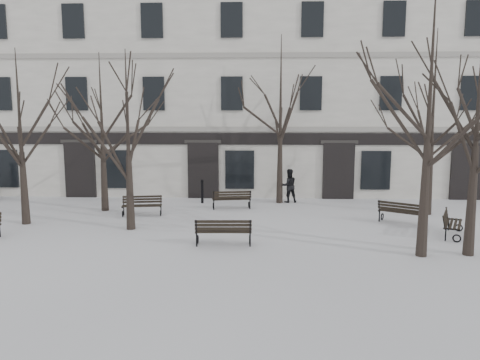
{
  "coord_description": "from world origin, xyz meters",
  "views": [
    {
      "loc": [
        -0.7,
        -16.15,
        4.4
      ],
      "look_at": [
        -1.4,
        3.0,
        1.66
      ],
      "focal_mm": 35.0,
      "sensor_mm": 36.0,
      "label": 1
    }
  ],
  "objects_px": {
    "bench_1": "(223,231)",
    "bench_5": "(451,223)",
    "tree_1": "(127,119)",
    "bench_2": "(402,212)",
    "bench_4": "(232,199)",
    "bench_3": "(142,205)",
    "tree_2": "(431,85)",
    "tree_0": "(19,116)",
    "tree_3": "(480,90)"
  },
  "relations": [
    {
      "from": "bench_2",
      "to": "bench_4",
      "type": "distance_m",
      "value": 7.48
    },
    {
      "from": "tree_0",
      "to": "bench_1",
      "type": "xyz_separation_m",
      "value": [
        8.16,
        -2.85,
        -3.79
      ]
    },
    {
      "from": "tree_2",
      "to": "bench_4",
      "type": "xyz_separation_m",
      "value": [
        -6.29,
        6.98,
        -4.75
      ]
    },
    {
      "from": "tree_1",
      "to": "bench_5",
      "type": "height_order",
      "value": "tree_1"
    },
    {
      "from": "tree_0",
      "to": "bench_4",
      "type": "relative_size",
      "value": 3.74
    },
    {
      "from": "tree_1",
      "to": "bench_2",
      "type": "bearing_deg",
      "value": 6.68
    },
    {
      "from": "tree_2",
      "to": "bench_4",
      "type": "height_order",
      "value": "tree_2"
    },
    {
      "from": "tree_3",
      "to": "bench_4",
      "type": "bearing_deg",
      "value": 138.82
    },
    {
      "from": "tree_0",
      "to": "tree_1",
      "type": "bearing_deg",
      "value": -9.13
    },
    {
      "from": "bench_1",
      "to": "tree_3",
      "type": "bearing_deg",
      "value": 172.23
    },
    {
      "from": "tree_0",
      "to": "bench_5",
      "type": "bearing_deg",
      "value": -4.52
    },
    {
      "from": "tree_0",
      "to": "tree_3",
      "type": "height_order",
      "value": "tree_3"
    },
    {
      "from": "tree_0",
      "to": "bench_4",
      "type": "distance_m",
      "value": 9.52
    },
    {
      "from": "tree_3",
      "to": "bench_3",
      "type": "bearing_deg",
      "value": 155.38
    },
    {
      "from": "bench_2",
      "to": "bench_5",
      "type": "distance_m",
      "value": 2.18
    },
    {
      "from": "tree_2",
      "to": "bench_4",
      "type": "relative_size",
      "value": 4.55
    },
    {
      "from": "bench_5",
      "to": "tree_0",
      "type": "bearing_deg",
      "value": 110.48
    },
    {
      "from": "tree_1",
      "to": "bench_3",
      "type": "height_order",
      "value": "tree_1"
    },
    {
      "from": "bench_3",
      "to": "bench_5",
      "type": "distance_m",
      "value": 12.37
    },
    {
      "from": "tree_2",
      "to": "bench_2",
      "type": "relative_size",
      "value": 4.51
    },
    {
      "from": "bench_1",
      "to": "bench_2",
      "type": "distance_m",
      "value": 7.7
    },
    {
      "from": "bench_4",
      "to": "tree_1",
      "type": "bearing_deg",
      "value": 38.17
    },
    {
      "from": "tree_0",
      "to": "tree_1",
      "type": "xyz_separation_m",
      "value": [
        4.45,
        -0.71,
        -0.1
      ]
    },
    {
      "from": "tree_2",
      "to": "bench_5",
      "type": "distance_m",
      "value": 5.68
    },
    {
      "from": "tree_0",
      "to": "tree_1",
      "type": "height_order",
      "value": "tree_0"
    },
    {
      "from": "tree_0",
      "to": "bench_1",
      "type": "height_order",
      "value": "tree_0"
    },
    {
      "from": "tree_2",
      "to": "bench_4",
      "type": "bearing_deg",
      "value": 132.03
    },
    {
      "from": "tree_1",
      "to": "bench_1",
      "type": "distance_m",
      "value": 5.65
    },
    {
      "from": "tree_2",
      "to": "tree_1",
      "type": "bearing_deg",
      "value": 162.97
    },
    {
      "from": "tree_0",
      "to": "bench_1",
      "type": "distance_m",
      "value": 9.43
    },
    {
      "from": "tree_1",
      "to": "tree_3",
      "type": "xyz_separation_m",
      "value": [
        11.45,
        -2.89,
        0.9
      ]
    },
    {
      "from": "tree_0",
      "to": "tree_3",
      "type": "xyz_separation_m",
      "value": [
        15.9,
        -3.6,
        0.8
      ]
    },
    {
      "from": "tree_1",
      "to": "bench_1",
      "type": "relative_size",
      "value": 3.54
    },
    {
      "from": "tree_1",
      "to": "bench_2",
      "type": "distance_m",
      "value": 11.33
    },
    {
      "from": "bench_1",
      "to": "bench_3",
      "type": "xyz_separation_m",
      "value": [
        -3.87,
        4.56,
        -0.05
      ]
    },
    {
      "from": "tree_2",
      "to": "bench_1",
      "type": "bearing_deg",
      "value": 171.66
    },
    {
      "from": "tree_3",
      "to": "bench_2",
      "type": "height_order",
      "value": "tree_3"
    },
    {
      "from": "bench_1",
      "to": "bench_3",
      "type": "relative_size",
      "value": 1.08
    },
    {
      "from": "bench_1",
      "to": "bench_5",
      "type": "bearing_deg",
      "value": -171.32
    },
    {
      "from": "bench_2",
      "to": "bench_5",
      "type": "xyz_separation_m",
      "value": [
        1.21,
        -1.82,
        -0.01
      ]
    },
    {
      "from": "bench_1",
      "to": "bench_5",
      "type": "distance_m",
      "value": 8.28
    },
    {
      "from": "tree_1",
      "to": "bench_3",
      "type": "bearing_deg",
      "value": 93.78
    },
    {
      "from": "bench_3",
      "to": "bench_4",
      "type": "xyz_separation_m",
      "value": [
        3.82,
        1.5,
        0.02
      ]
    },
    {
      "from": "bench_2",
      "to": "bench_3",
      "type": "xyz_separation_m",
      "value": [
        -10.79,
        1.19,
        -0.04
      ]
    },
    {
      "from": "tree_1",
      "to": "bench_5",
      "type": "relative_size",
      "value": 3.62
    },
    {
      "from": "tree_3",
      "to": "bench_3",
      "type": "xyz_separation_m",
      "value": [
        -11.61,
        5.32,
        -4.64
      ]
    },
    {
      "from": "tree_1",
      "to": "bench_2",
      "type": "xyz_separation_m",
      "value": [
        10.63,
        1.24,
        -3.7
      ]
    },
    {
      "from": "bench_1",
      "to": "bench_4",
      "type": "relative_size",
      "value": 1.03
    },
    {
      "from": "bench_3",
      "to": "tree_2",
      "type": "bearing_deg",
      "value": -36.93
    },
    {
      "from": "bench_5",
      "to": "bench_3",
      "type": "bearing_deg",
      "value": 100.94
    }
  ]
}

